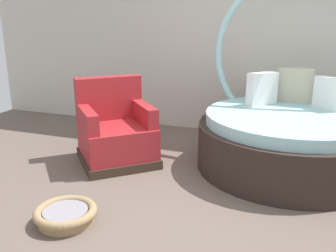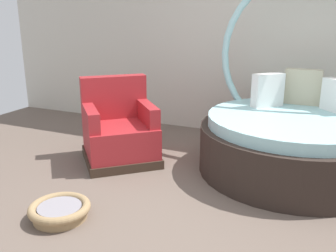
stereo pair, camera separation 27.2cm
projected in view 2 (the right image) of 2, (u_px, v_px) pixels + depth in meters
ground_plane at (178, 215)px, 3.20m from camera, size 8.00×8.00×0.02m
back_wall at (253, 19)px, 4.94m from camera, size 8.00×0.12×3.12m
round_daybed at (294, 133)px, 4.02m from camera, size 1.95×1.95×2.14m
red_armchair at (119, 132)px, 4.32m from camera, size 1.13×1.13×0.94m
pet_basket at (60, 210)px, 3.12m from camera, size 0.51×0.51×0.13m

